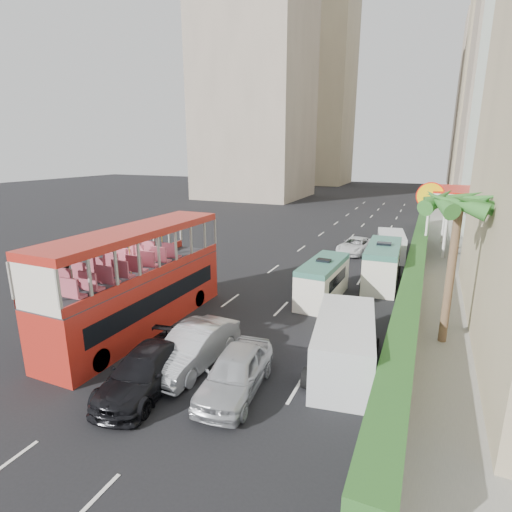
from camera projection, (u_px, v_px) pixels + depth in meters
The scene contains 19 objects.
ground_plane at pixel (251, 350), 17.80m from camera, with size 200.00×200.00×0.00m, color black.
double_decker_bus at pixel (139, 279), 19.47m from camera, with size 2.50×11.00×5.06m, color #B02218.
car_silver_lane_a at pixel (194, 365), 16.54m from camera, with size 1.74×4.98×1.64m, color silver.
car_silver_lane_b at pixel (236, 391), 14.75m from camera, with size 1.87×4.65×1.58m, color silver.
car_black at pixel (146, 388), 14.94m from camera, with size 2.03×5.00×1.45m, color black.
van_asset at pixel (355, 253), 34.50m from camera, with size 2.18×4.72×1.31m, color silver.
minibus_near at pixel (323, 281), 23.50m from camera, with size 1.77×5.31×2.35m, color silver.
minibus_far at pixel (382, 264), 26.27m from camera, with size 2.00×5.99×2.66m, color silver.
panel_van_near at pixel (344, 345), 15.89m from camera, with size 2.21×5.52×2.21m, color silver.
panel_van_far at pixel (391, 245), 32.84m from camera, with size 2.03×5.08×2.03m, color silver.
sidewalk at pixel (453, 246), 36.40m from camera, with size 6.00×120.00×0.18m, color #99968C.
kerb_wall at pixel (416, 269), 27.60m from camera, with size 0.30×44.00×1.00m, color silver.
hedge at pixel (417, 257), 27.38m from camera, with size 1.10×44.00×0.70m, color #2D6626.
palm_tree at pixel (451, 274), 17.44m from camera, with size 0.36×0.36×6.40m, color brown.
shell_station at pixel (472, 222), 33.56m from camera, with size 6.50×8.00×5.50m, color silver.
tower_far_a at pixel (502, 79), 78.08m from camera, with size 14.00×14.00×44.00m, color tan.
tower_far_b at pixel (488, 102), 98.06m from camera, with size 14.00×14.00×40.00m, color tan.
tower_left_a at pixel (255, 46), 69.06m from camera, with size 18.00×18.00×52.00m, color tan.
tower_left_b at pixel (319, 90), 100.03m from camera, with size 16.00×16.00×46.00m, color tan.
Camera 1 is at (6.68, -14.66, 8.64)m, focal length 28.00 mm.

